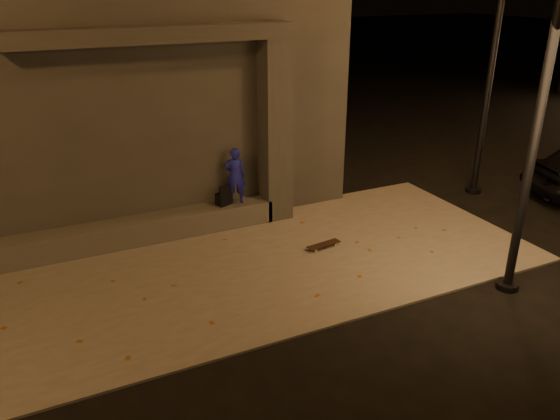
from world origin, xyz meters
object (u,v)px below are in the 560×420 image
column (275,132)px  backpack (224,198)px  skateboarder (235,176)px  skateboard (324,245)px

column → backpack: 1.65m
skateboarder → column: bearing=-163.0°
backpack → skateboard: bearing=-74.5°
skateboarder → skateboard: (1.05, -1.74, -0.96)m
skateboarder → skateboard: size_ratio=1.63×
skateboarder → backpack: (-0.25, -0.00, -0.42)m
column → backpack: size_ratio=8.51×
skateboarder → skateboard: bearing=138.1°
column → skateboard: column is taller
backpack → skateboard: 2.24m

